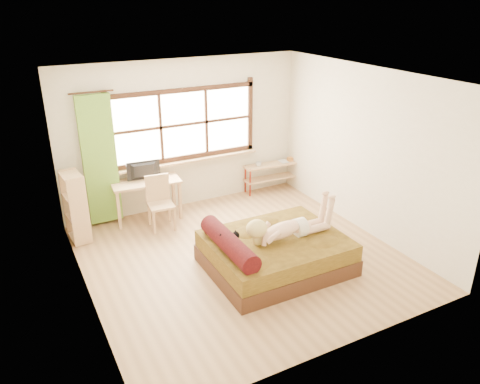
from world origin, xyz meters
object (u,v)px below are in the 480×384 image
pipe_shelf (272,171)px  chair (159,199)px  bookshelf (76,207)px  woman (288,219)px  bed (273,252)px  desk (146,186)px  kitten (228,239)px

pipe_shelf → chair: bearing=-165.2°
chair → bookshelf: bearing=177.8°
chair → woman: bearing=-55.6°
bed → desk: bearing=114.8°
woman → kitten: (-0.87, 0.15, -0.17)m
woman → kitten: size_ratio=4.67×
bed → bookshelf: bearing=136.7°
woman → bookshelf: bookshelf is taller
desk → bookshelf: bookshelf is taller
kitten → chair: chair is taller
kitten → desk: size_ratio=0.24×
kitten → bookshelf: bearing=128.4°
kitten → chair: size_ratio=0.32×
desk → pipe_shelf: bearing=7.3°
bookshelf → desk: bearing=4.3°
desk → chair: 0.40m
chair → desk: bearing=110.9°
kitten → desk: 2.36m
bookshelf → pipe_shelf: bearing=-0.4°
pipe_shelf → bookshelf: size_ratio=1.01×
kitten → bookshelf: size_ratio=0.25×
woman → desk: bearing=118.1°
chair → kitten: bearing=-75.8°
woman → pipe_shelf: woman is taller
kitten → desk: (-0.43, 2.32, 0.03)m
pipe_shelf → bed: bearing=-117.1°
bed → kitten: bearing=171.8°
bed → chair: (-1.00, 2.05, 0.24)m
bed → woman: size_ratio=1.43×
bed → bookshelf: size_ratio=1.69×
desk → pipe_shelf: desk is taller
woman → kitten: woman is taller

